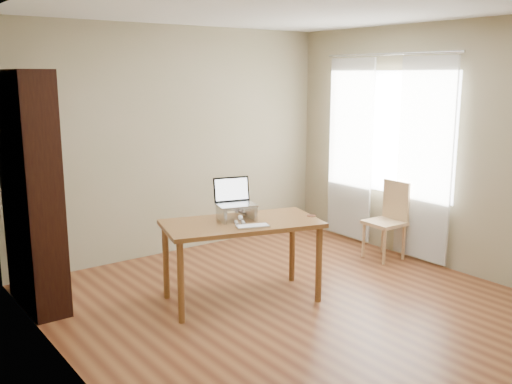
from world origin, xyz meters
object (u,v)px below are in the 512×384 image
(bookshelf, at_px, (32,192))
(keyboard, at_px, (253,226))
(laptop, at_px, (233,198))
(cat, at_px, (234,212))
(chair, at_px, (389,217))
(desk, at_px, (242,232))

(bookshelf, distance_m, keyboard, 1.96)
(laptop, xyz_separation_m, cat, (-0.00, -0.03, -0.13))
(bookshelf, distance_m, chair, 3.78)
(laptop, distance_m, chair, 2.12)
(laptop, relative_size, keyboard, 1.24)
(laptop, bearing_deg, cat, -78.49)
(keyboard, bearing_deg, cat, 104.00)
(bookshelf, bearing_deg, cat, -30.31)
(desk, height_order, cat, cat)
(laptop, bearing_deg, desk, -74.25)
(bookshelf, bearing_deg, desk, -33.25)
(desk, distance_m, chair, 2.07)
(bookshelf, height_order, desk, bookshelf)
(cat, bearing_deg, desk, -62.10)
(cat, bearing_deg, laptop, 112.51)
(bookshelf, distance_m, laptop, 1.77)
(desk, xyz_separation_m, chair, (2.06, 0.03, -0.18))
(bookshelf, xyz_separation_m, desk, (1.54, -1.01, -0.40))
(desk, bearing_deg, cat, 106.90)
(chair, bearing_deg, desk, -177.00)
(keyboard, bearing_deg, chair, 27.06)
(desk, xyz_separation_m, keyboard, (-0.04, -0.22, 0.11))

